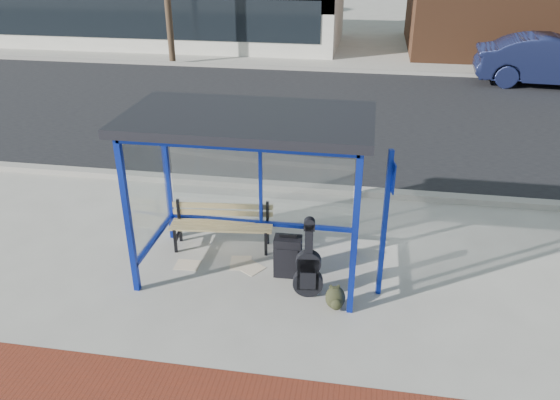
% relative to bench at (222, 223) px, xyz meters
% --- Properties ---
extents(ground, '(120.00, 120.00, 0.00)m').
position_rel_bench_xyz_m(ground, '(0.61, -0.61, -0.43)').
color(ground, '#B2ADA0').
rests_on(ground, ground).
extents(curb_near, '(60.00, 0.25, 0.12)m').
position_rel_bench_xyz_m(curb_near, '(0.61, 2.29, -0.37)').
color(curb_near, gray).
rests_on(curb_near, ground).
extents(street_asphalt, '(60.00, 10.00, 0.00)m').
position_rel_bench_xyz_m(street_asphalt, '(0.61, 7.39, -0.43)').
color(street_asphalt, black).
rests_on(street_asphalt, ground).
extents(curb_far, '(60.00, 0.25, 0.12)m').
position_rel_bench_xyz_m(curb_far, '(0.61, 12.49, -0.37)').
color(curb_far, gray).
rests_on(curb_far, ground).
extents(far_sidewalk, '(60.00, 4.00, 0.01)m').
position_rel_bench_xyz_m(far_sidewalk, '(0.61, 14.39, -0.43)').
color(far_sidewalk, '#B2ADA0').
rests_on(far_sidewalk, ground).
extents(bus_shelter, '(3.30, 1.80, 2.42)m').
position_rel_bench_xyz_m(bus_shelter, '(0.61, -0.53, 1.64)').
color(bus_shelter, '#0D2297').
rests_on(bus_shelter, ground).
extents(bench, '(1.64, 0.55, 0.76)m').
position_rel_bench_xyz_m(bench, '(0.00, 0.00, 0.00)').
color(bench, black).
rests_on(bench, ground).
extents(guitar_bag, '(0.43, 0.16, 1.15)m').
position_rel_bench_xyz_m(guitar_bag, '(1.51, -1.09, -0.01)').
color(guitar_bag, black).
rests_on(guitar_bag, ground).
extents(suitcase, '(0.40, 0.27, 0.69)m').
position_rel_bench_xyz_m(suitcase, '(1.16, -0.64, -0.11)').
color(suitcase, black).
rests_on(suitcase, ground).
extents(backpack, '(0.31, 0.30, 0.32)m').
position_rel_bench_xyz_m(backpack, '(1.91, -1.32, -0.28)').
color(backpack, black).
rests_on(backpack, ground).
extents(sign_post, '(0.11, 0.27, 2.16)m').
position_rel_bench_xyz_m(sign_post, '(2.49, -0.88, 0.78)').
color(sign_post, navy).
rests_on(sign_post, ground).
extents(newspaper_a, '(0.38, 0.31, 0.01)m').
position_rel_bench_xyz_m(newspaper_a, '(-0.39, -0.64, -0.43)').
color(newspaper_a, white).
rests_on(newspaper_a, ground).
extents(newspaper_b, '(0.51, 0.48, 0.01)m').
position_rel_bench_xyz_m(newspaper_b, '(0.56, -0.54, -0.43)').
color(newspaper_b, white).
rests_on(newspaper_b, ground).
extents(newspaper_c, '(0.38, 0.45, 0.01)m').
position_rel_bench_xyz_m(newspaper_c, '(0.40, -0.45, -0.43)').
color(newspaper_c, white).
rests_on(newspaper_c, ground).
extents(parked_car, '(4.96, 2.05, 1.60)m').
position_rel_bench_xyz_m(parked_car, '(7.95, 11.67, 0.37)').
color(parked_car, '#171D41').
rests_on(parked_car, ground).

